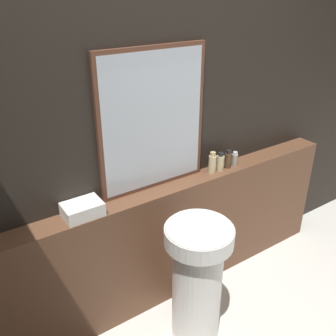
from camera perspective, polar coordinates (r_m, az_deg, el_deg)
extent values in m
cube|color=black|center=(2.41, -0.71, 5.80)|extent=(8.00, 0.06, 2.50)
cube|color=brown|center=(2.72, 0.75, -10.93)|extent=(2.78, 0.17, 0.90)
cylinder|color=white|center=(2.48, 4.38, -17.99)|extent=(0.31, 0.31, 0.73)
cylinder|color=white|center=(2.21, 4.76, -10.25)|extent=(0.41, 0.41, 0.10)
torus|color=white|center=(2.18, 4.81, -9.17)|extent=(0.40, 0.40, 0.02)
cube|color=#563323|center=(2.29, -2.29, 7.12)|extent=(0.74, 0.03, 0.89)
cube|color=#B2BCC6|center=(2.28, -2.17, 7.05)|extent=(0.69, 0.02, 0.84)
cube|color=silver|center=(2.20, -12.90, -6.14)|extent=(0.22, 0.16, 0.08)
cylinder|color=#C6B284|center=(2.63, 6.78, 0.57)|extent=(0.05, 0.05, 0.13)
cylinder|color=tan|center=(2.59, 6.87, 2.12)|extent=(0.04, 0.04, 0.03)
cylinder|color=#C6B284|center=(2.67, 7.99, 0.78)|extent=(0.05, 0.05, 0.11)
cylinder|color=black|center=(2.65, 8.08, 2.08)|extent=(0.04, 0.04, 0.02)
cylinder|color=#4C3823|center=(2.72, 9.12, 1.15)|extent=(0.05, 0.05, 0.11)
cylinder|color=black|center=(2.69, 9.22, 2.46)|extent=(0.03, 0.03, 0.02)
cylinder|color=gray|center=(2.77, 10.13, 1.25)|extent=(0.04, 0.04, 0.09)
cylinder|color=silver|center=(2.75, 10.22, 2.25)|extent=(0.03, 0.03, 0.02)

